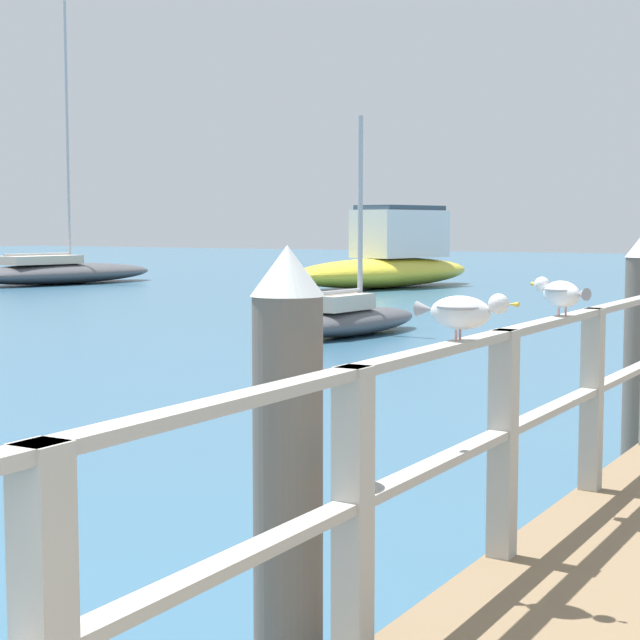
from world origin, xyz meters
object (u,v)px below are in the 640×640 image
(seagull_foreground, at_px, (462,311))
(boat_0, at_px, (389,260))
(dock_piling_near, at_px, (288,499))
(boat_1, at_px, (353,318))
(dock_piling_far, at_px, (640,351))
(seagull_background, at_px, (560,292))
(boat_2, at_px, (60,272))

(seagull_foreground, height_order, boat_0, boat_0)
(dock_piling_near, relative_size, boat_0, 0.23)
(seagull_foreground, relative_size, boat_1, 0.11)
(dock_piling_far, height_order, boat_1, boat_1)
(boat_0, bearing_deg, dock_piling_near, -50.45)
(seagull_background, distance_m, boat_1, 14.49)
(boat_0, bearing_deg, boat_1, -52.24)
(dock_piling_near, bearing_deg, seagull_foreground, 65.13)
(dock_piling_far, height_order, boat_0, boat_0)
(seagull_foreground, xyz_separation_m, boat_0, (-14.29, 28.00, -0.81))
(dock_piling_near, xyz_separation_m, seagull_foreground, (0.39, 0.84, 0.71))
(seagull_background, distance_m, boat_0, 30.14)
(dock_piling_far, bearing_deg, dock_piling_near, -90.00)
(seagull_foreground, distance_m, boat_2, 34.99)
(boat_2, bearing_deg, seagull_background, -31.13)
(dock_piling_near, bearing_deg, boat_2, 135.38)
(dock_piling_near, xyz_separation_m, dock_piling_far, (0.00, 5.78, 0.00))
(dock_piling_near, bearing_deg, seagull_background, 80.80)
(seagull_foreground, bearing_deg, boat_2, -135.34)
(boat_1, xyz_separation_m, boat_2, (-17.62, 10.38, 0.11))
(dock_piling_far, distance_m, boat_2, 31.48)
(dock_piling_near, bearing_deg, boat_0, 115.73)
(seagull_background, bearing_deg, dock_piling_near, -155.80)
(boat_1, bearing_deg, boat_2, 153.96)
(dock_piling_far, distance_m, boat_1, 11.43)
(dock_piling_far, bearing_deg, boat_1, 130.99)
(boat_2, bearing_deg, dock_piling_near, -34.34)
(seagull_foreground, relative_size, seagull_background, 1.13)
(dock_piling_near, height_order, seagull_background, dock_piling_near)
(dock_piling_near, height_order, dock_piling_far, same)
(dock_piling_near, relative_size, boat_1, 0.48)
(boat_0, bearing_deg, boat_2, -146.23)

